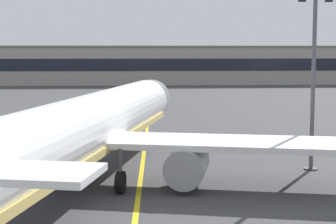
{
  "coord_description": "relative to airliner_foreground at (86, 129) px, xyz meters",
  "views": [
    {
      "loc": [
        -1.48,
        -23.21,
        8.11
      ],
      "look_at": [
        0.93,
        12.82,
        4.14
      ],
      "focal_mm": 60.32,
      "sensor_mm": 36.0,
      "label": 1
    }
  ],
  "objects": [
    {
      "name": "taxiway_centreline",
      "position": [
        4.19,
        19.37,
        -3.37
      ],
      "size": [
        8.96,
        179.81,
        0.01
      ],
      "primitive_type": "cube",
      "rotation": [
        0.0,
        0.0,
        -0.05
      ],
      "color": "yellow",
      "rests_on": "ground"
    },
    {
      "name": "airliner_foreground",
      "position": [
        0.0,
        0.0,
        0.0
      ],
      "size": [
        32.25,
        41.04,
        11.65
      ],
      "color": "white",
      "rests_on": "ground"
    },
    {
      "name": "apron_lamp_post",
      "position": [
        14.96,
        3.22,
        2.82
      ],
      "size": [
        2.24,
        0.9,
        11.78
      ],
      "color": "#515156",
      "rests_on": "ground"
    },
    {
      "name": "safety_cone_by_nose_gear",
      "position": [
        1.07,
        16.08,
        -3.11
      ],
      "size": [
        0.44,
        0.44,
        0.55
      ],
      "color": "orange",
      "rests_on": "ground"
    },
    {
      "name": "terminal_building",
      "position": [
        -0.03,
        101.71,
        1.2
      ],
      "size": [
        129.56,
        12.4,
        9.13
      ],
      "color": "#9E998E",
      "rests_on": "ground"
    }
  ]
}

